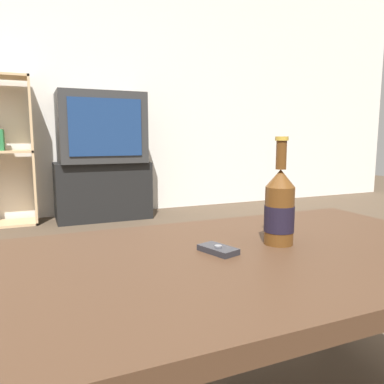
{
  "coord_description": "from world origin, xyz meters",
  "views": [
    {
      "loc": [
        -0.38,
        -0.74,
        0.75
      ],
      "look_at": [
        0.08,
        0.32,
        0.58
      ],
      "focal_mm": 35.0,
      "sensor_mm": 36.0,
      "label": 1
    }
  ],
  "objects_px": {
    "television": "(101,128)",
    "cell_phone": "(218,250)",
    "tv_stand": "(103,190)",
    "beer_bottle": "(279,208)",
    "bookshelf": "(1,148)"
  },
  "relations": [
    {
      "from": "television",
      "to": "beer_bottle",
      "type": "xyz_separation_m",
      "value": [
        -0.03,
        -2.72,
        -0.26
      ]
    },
    {
      "from": "television",
      "to": "cell_phone",
      "type": "height_order",
      "value": "television"
    },
    {
      "from": "bookshelf",
      "to": "beer_bottle",
      "type": "relative_size",
      "value": 4.66
    },
    {
      "from": "tv_stand",
      "to": "beer_bottle",
      "type": "xyz_separation_m",
      "value": [
        -0.03,
        -2.72,
        0.31
      ]
    },
    {
      "from": "tv_stand",
      "to": "television",
      "type": "xyz_separation_m",
      "value": [
        0.0,
        -0.0,
        0.57
      ]
    },
    {
      "from": "television",
      "to": "bookshelf",
      "type": "relative_size",
      "value": 0.59
    },
    {
      "from": "television",
      "to": "cell_phone",
      "type": "xyz_separation_m",
      "value": [
        -0.21,
        -2.72,
        -0.35
      ]
    },
    {
      "from": "tv_stand",
      "to": "cell_phone",
      "type": "height_order",
      "value": "tv_stand"
    },
    {
      "from": "tv_stand",
      "to": "beer_bottle",
      "type": "bearing_deg",
      "value": -90.65
    },
    {
      "from": "cell_phone",
      "to": "tv_stand",
      "type": "bearing_deg",
      "value": 67.66
    },
    {
      "from": "television",
      "to": "cell_phone",
      "type": "bearing_deg",
      "value": -94.32
    },
    {
      "from": "television",
      "to": "beer_bottle",
      "type": "relative_size",
      "value": 2.76
    },
    {
      "from": "bookshelf",
      "to": "cell_phone",
      "type": "bearing_deg",
      "value": -77.49
    },
    {
      "from": "cell_phone",
      "to": "television",
      "type": "bearing_deg",
      "value": 67.65
    },
    {
      "from": "television",
      "to": "bookshelf",
      "type": "distance_m",
      "value": 0.85
    }
  ]
}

